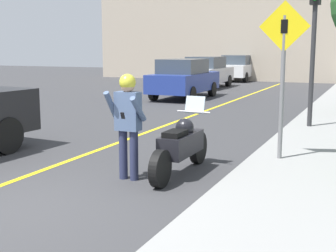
% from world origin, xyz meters
% --- Properties ---
extents(road_center_line, '(0.12, 36.00, 0.01)m').
position_xyz_m(road_center_line, '(-0.60, 6.00, 0.00)').
color(road_center_line, yellow).
rests_on(road_center_line, ground).
extents(building_backdrop, '(28.00, 1.20, 7.02)m').
position_xyz_m(building_backdrop, '(0.00, 26.00, 3.51)').
color(building_backdrop, '#B2A38E').
rests_on(building_backdrop, ground).
extents(motorcycle, '(0.62, 2.29, 1.28)m').
position_xyz_m(motorcycle, '(1.74, 2.53, 0.50)').
color(motorcycle, black).
rests_on(motorcycle, ground).
extents(person_biker, '(0.59, 0.47, 1.74)m').
position_xyz_m(person_biker, '(1.07, 1.87, 1.07)').
color(person_biker, '#282D4C').
rests_on(person_biker, ground).
extents(crossing_sign, '(0.91, 0.08, 2.85)m').
position_xyz_m(crossing_sign, '(3.15, 3.90, 1.83)').
color(crossing_sign, slate).
rests_on(crossing_sign, sidewalk_curb).
extents(traffic_light, '(0.26, 0.30, 3.85)m').
position_xyz_m(traffic_light, '(3.17, 7.85, 2.79)').
color(traffic_light, '#2D2D30').
rests_on(traffic_light, sidewalk_curb).
extents(parked_car_blue, '(1.88, 4.20, 1.68)m').
position_xyz_m(parked_car_blue, '(-2.81, 13.86, 0.86)').
color(parked_car_blue, black).
rests_on(parked_car_blue, ground).
extents(parked_car_silver, '(1.88, 4.20, 1.68)m').
position_xyz_m(parked_car_silver, '(-3.72, 19.38, 0.86)').
color(parked_car_silver, black).
rests_on(parked_car_silver, ground).
extents(parked_car_white, '(1.88, 4.20, 1.68)m').
position_xyz_m(parked_car_white, '(-3.64, 25.40, 0.86)').
color(parked_car_white, black).
rests_on(parked_car_white, ground).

